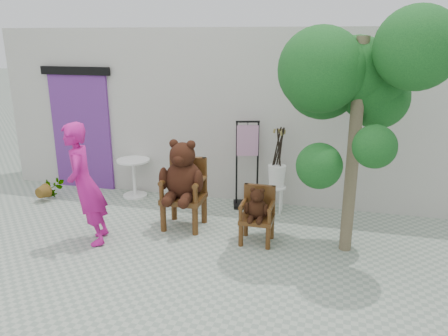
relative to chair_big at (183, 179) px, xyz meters
name	(u,v)px	position (x,y,z in m)	size (l,w,h in m)	color
ground_plane	(188,271)	(0.49, -1.27, -0.78)	(60.00, 60.00, 0.00)	#96A090
back_wall	(241,113)	(0.49, 1.83, 0.72)	(9.00, 1.00, 3.00)	beige
doorway	(82,129)	(-2.51, 1.31, 0.39)	(1.40, 0.11, 2.33)	#612A80
chair_big	(183,179)	(0.00, 0.00, 0.00)	(0.69, 0.73, 1.39)	#41240D
chair_small	(257,209)	(1.19, -0.23, -0.28)	(0.46, 0.45, 0.83)	#41240D
person	(85,185)	(-1.14, -0.85, 0.10)	(0.64, 0.42, 1.75)	#BE1782
cafe_table	(134,173)	(-1.34, 1.05, -0.34)	(0.60, 0.60, 0.70)	white
display_stand	(247,174)	(0.77, 1.07, -0.19)	(0.53, 0.46, 1.51)	black
stool_bucket	(277,176)	(1.30, 0.96, -0.13)	(0.32, 0.32, 1.45)	white
tree	(352,79)	(2.33, -0.05, 1.56)	(2.10, 1.76, 3.21)	brown
potted_plant	(49,188)	(-2.77, 0.50, -0.55)	(0.40, 0.35, 0.45)	#103A17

